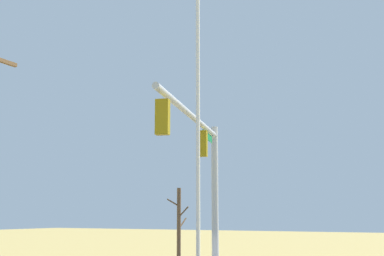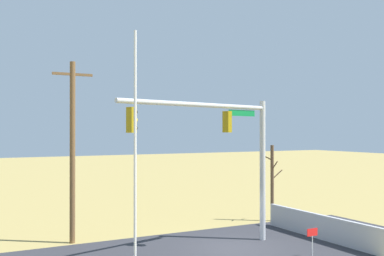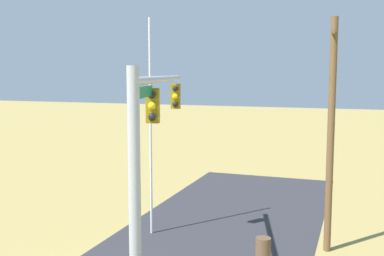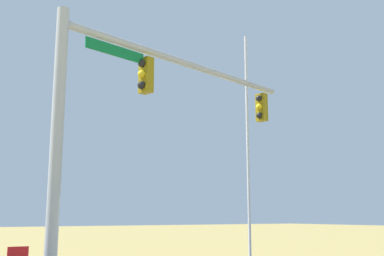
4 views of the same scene
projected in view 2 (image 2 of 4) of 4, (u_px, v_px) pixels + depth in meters
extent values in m
plane|color=#9E894C|center=(233.00, 248.00, 20.91)|extent=(160.00, 160.00, 0.00)
cube|color=#B7B5AD|center=(279.00, 237.00, 22.96)|extent=(6.00, 6.00, 0.01)
cube|color=#A8A8AD|center=(321.00, 227.00, 22.61)|extent=(0.20, 7.66, 1.20)
cylinder|color=#B2B5BA|center=(263.00, 170.00, 22.51)|extent=(0.28, 0.28, 6.77)
cylinder|color=#B2B5BA|center=(200.00, 105.00, 19.63)|extent=(8.24, 2.37, 0.20)
cube|color=#0F7238|center=(242.00, 113.00, 21.48)|extent=(1.75, 0.49, 0.28)
cube|color=#937A0F|center=(227.00, 122.00, 20.79)|extent=(0.32, 0.41, 0.96)
sphere|color=black|center=(229.00, 115.00, 20.89)|extent=(0.22, 0.22, 0.22)
sphere|color=yellow|center=(229.00, 122.00, 20.89)|extent=(0.22, 0.22, 0.22)
sphere|color=black|center=(229.00, 128.00, 20.89)|extent=(0.22, 0.22, 0.22)
cube|color=#937A0F|center=(131.00, 120.00, 17.20)|extent=(0.32, 0.41, 0.96)
sphere|color=black|center=(135.00, 112.00, 17.30)|extent=(0.22, 0.22, 0.22)
sphere|color=yellow|center=(135.00, 120.00, 17.30)|extent=(0.22, 0.22, 0.22)
sphere|color=black|center=(135.00, 128.00, 17.30)|extent=(0.22, 0.22, 0.22)
cylinder|color=silver|center=(135.00, 157.00, 15.95)|extent=(0.10, 0.10, 8.79)
cylinder|color=brown|center=(72.00, 152.00, 21.88)|extent=(0.26, 0.26, 8.60)
cube|color=brown|center=(73.00, 74.00, 21.91)|extent=(1.90, 0.12, 0.12)
cylinder|color=brown|center=(272.00, 183.00, 27.24)|extent=(0.20, 0.20, 4.47)
cylinder|color=brown|center=(277.00, 175.00, 27.41)|extent=(0.78, 0.07, 0.57)
cylinder|color=brown|center=(267.00, 157.00, 27.31)|extent=(0.54, 0.47, 0.39)
cylinder|color=brown|center=(275.00, 165.00, 26.99)|extent=(0.12, 0.61, 0.55)
cylinder|color=silver|center=(312.00, 247.00, 19.33)|extent=(0.04, 0.04, 0.90)
cube|color=red|center=(312.00, 232.00, 19.34)|extent=(0.56, 0.02, 0.32)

